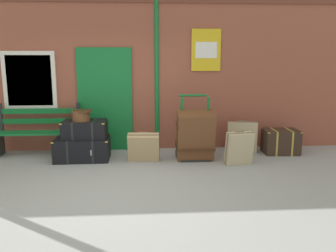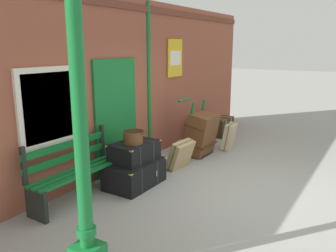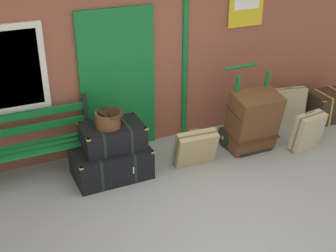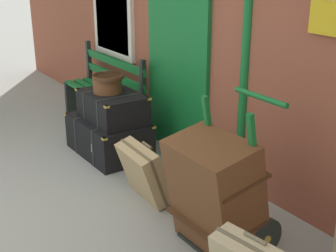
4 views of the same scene
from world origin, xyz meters
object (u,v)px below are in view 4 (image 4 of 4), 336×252
steamer_trunk_middle (112,107)px  suitcase_cream (144,172)px  round_hatbox (107,82)px  large_brown_trunk (216,193)px  steamer_trunk_base (109,136)px  porters_trolley (231,210)px  platform_bench (105,93)px

steamer_trunk_middle → suitcase_cream: size_ratio=1.38×
round_hatbox → large_brown_trunk: 2.16m
steamer_trunk_middle → steamer_trunk_base: bearing=-145.8°
porters_trolley → platform_bench: bearing=172.0°
steamer_trunk_middle → suitcase_cream: bearing=-13.5°
platform_bench → steamer_trunk_middle: platform_bench is taller
round_hatbox → large_brown_trunk: bearing=-5.0°
steamer_trunk_middle → round_hatbox: (-0.05, -0.02, 0.28)m
large_brown_trunk → suitcase_cream: (-0.97, -0.06, -0.20)m
round_hatbox → large_brown_trunk: same height
steamer_trunk_base → round_hatbox: (0.00, 0.01, 0.65)m
platform_bench → round_hatbox: platform_bench is taller
platform_bench → porters_trolley: (3.04, -0.43, -0.17)m
steamer_trunk_base → suitcase_cream: bearing=-11.2°
steamer_trunk_middle → porters_trolley: bearing=-0.9°
round_hatbox → suitcase_cream: size_ratio=0.61×
steamer_trunk_middle → suitcase_cream: (1.10, -0.26, -0.30)m
large_brown_trunk → suitcase_cream: size_ratio=1.59×
steamer_trunk_middle → porters_trolley: porters_trolley is taller
large_brown_trunk → porters_trolley: bearing=90.0°
platform_bench → steamer_trunk_base: bearing=-25.1°
round_hatbox → suitcase_cream: (1.15, -0.24, -0.58)m
steamer_trunk_middle → porters_trolley: size_ratio=0.68×
steamer_trunk_middle → large_brown_trunk: 2.08m
platform_bench → steamer_trunk_middle: (0.97, -0.39, 0.14)m
platform_bench → suitcase_cream: size_ratio=2.69×
steamer_trunk_base → suitcase_cream: 1.18m
round_hatbox → porters_trolley: size_ratio=0.30×
porters_trolley → round_hatbox: bearing=179.7°
platform_bench → steamer_trunk_middle: size_ratio=1.95×
round_hatbox → porters_trolley: (2.12, -0.01, -0.58)m
platform_bench → large_brown_trunk: bearing=-11.2°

